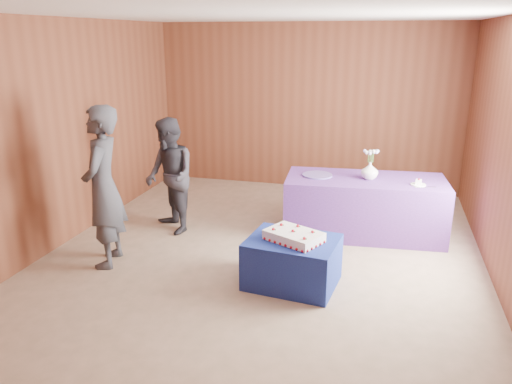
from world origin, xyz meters
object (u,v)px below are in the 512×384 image
(cake_table, at_px, (292,262))
(serving_table, at_px, (364,206))
(guest_right, at_px, (170,176))
(vase, at_px, (370,171))
(sheet_cake, at_px, (294,236))
(guest_left, at_px, (103,188))

(cake_table, height_order, serving_table, serving_table)
(guest_right, bearing_deg, vase, 57.28)
(sheet_cake, relative_size, guest_right, 0.45)
(vase, bearing_deg, serving_table, 162.91)
(cake_table, xyz_separation_m, guest_left, (-2.11, -0.03, 0.65))
(serving_table, height_order, guest_left, guest_left)
(vase, xyz_separation_m, guest_left, (-2.78, -1.63, 0.04))
(serving_table, bearing_deg, sheet_cake, -115.53)
(cake_table, distance_m, vase, 1.84)
(serving_table, bearing_deg, guest_left, -153.79)
(sheet_cake, distance_m, vase, 1.77)
(sheet_cake, distance_m, guest_left, 2.15)
(serving_table, height_order, guest_right, guest_right)
(cake_table, xyz_separation_m, guest_right, (-1.82, 1.06, 0.50))
(serving_table, distance_m, sheet_cake, 1.75)
(sheet_cake, bearing_deg, vase, 93.98)
(serving_table, xyz_separation_m, guest_right, (-2.45, -0.55, 0.38))
(serving_table, relative_size, sheet_cake, 2.97)
(serving_table, distance_m, guest_left, 3.24)
(cake_table, height_order, guest_left, guest_left)
(sheet_cake, relative_size, vase, 3.06)
(cake_table, bearing_deg, vase, 74.00)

